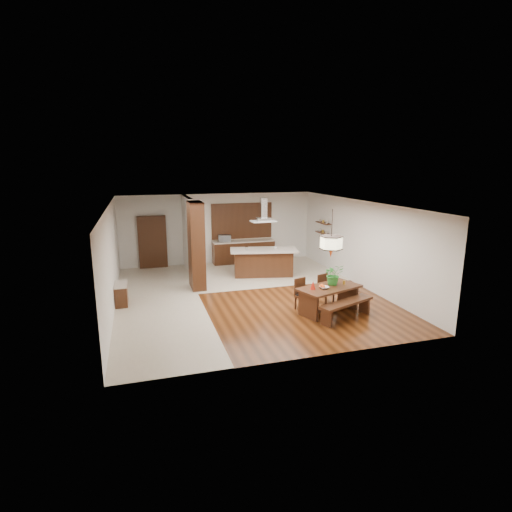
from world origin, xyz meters
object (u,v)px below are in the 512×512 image
object	(u,v)px
dining_table	(329,293)
foliage_plant	(334,274)
hallway_console	(121,294)
kitchen_island	(263,262)
island_cup	(275,248)
pendant_lantern	(332,234)
dining_chair_left	(304,295)
range_hood	(263,210)
fruit_bowl	(324,287)
dining_bench	(346,310)
microwave	(225,238)
dining_chair_right	(326,290)

from	to	relation	value
dining_table	foliage_plant	bearing A→B (deg)	38.01
hallway_console	kitchen_island	xyz separation A→B (m)	(4.99, 1.81, 0.21)
island_cup	hallway_console	bearing A→B (deg)	-162.28
pendant_lantern	foliage_plant	xyz separation A→B (m)	(0.19, 0.15, -1.20)
dining_chair_left	kitchen_island	distance (m)	3.78
dining_table	range_hood	bearing A→B (deg)	98.36
pendant_lantern	fruit_bowl	size ratio (longest dim) A/B	5.28
hallway_console	pendant_lantern	size ratio (longest dim) A/B	0.67
dining_bench	pendant_lantern	world-z (taller)	pendant_lantern
foliage_plant	range_hood	size ratio (longest dim) A/B	0.66
hallway_console	dining_chair_left	size ratio (longest dim) A/B	0.97
island_cup	kitchen_island	bearing A→B (deg)	170.08
microwave	dining_bench	bearing A→B (deg)	-68.80
dining_chair_right	range_hood	distance (m)	4.13
pendant_lantern	island_cup	bearing A→B (deg)	92.45
kitchen_island	range_hood	xyz separation A→B (m)	(0.00, 0.00, 1.94)
kitchen_island	range_hood	size ratio (longest dim) A/B	2.91
fruit_bowl	microwave	world-z (taller)	microwave
fruit_bowl	range_hood	world-z (taller)	range_hood
fruit_bowl	range_hood	distance (m)	4.61
dining_chair_right	fruit_bowl	distance (m)	0.96
pendant_lantern	foliage_plant	world-z (taller)	pendant_lantern
foliage_plant	island_cup	bearing A→B (deg)	95.33
dining_chair_right	microwave	xyz separation A→B (m)	(-1.86, 5.65, 0.65)
dining_chair_left	range_hood	world-z (taller)	range_hood
hallway_console	dining_table	distance (m)	6.08
hallway_console	fruit_bowl	bearing A→B (deg)	-24.48
dining_chair_left	island_cup	distance (m)	3.78
foliage_plant	island_cup	size ratio (longest dim) A/B	5.49
microwave	pendant_lantern	bearing A→B (deg)	-69.22
hallway_console	fruit_bowl	world-z (taller)	fruit_bowl
dining_bench	microwave	distance (m)	7.21
dining_chair_right	foliage_plant	world-z (taller)	foliage_plant
fruit_bowl	island_cup	size ratio (longest dim) A/B	2.29
dining_table	island_cup	bearing A→B (deg)	92.45
dining_table	pendant_lantern	xyz separation A→B (m)	(0.00, 0.00, 1.70)
island_cup	microwave	size ratio (longest dim) A/B	0.22
dining_chair_right	hallway_console	bearing A→B (deg)	146.78
foliage_plant	kitchen_island	distance (m)	4.12
hallway_console	foliage_plant	world-z (taller)	foliage_plant
foliage_plant	fruit_bowl	xyz separation A→B (m)	(-0.40, -0.26, -0.27)
dining_chair_right	microwave	world-z (taller)	microwave
hallway_console	fruit_bowl	distance (m)	5.94
kitchen_island	fruit_bowl	bearing A→B (deg)	-72.64
dining_table	foliage_plant	world-z (taller)	foliage_plant
dining_table	dining_chair_right	distance (m)	0.72
microwave	kitchen_island	bearing A→B (deg)	-58.71
foliage_plant	microwave	distance (m)	6.42
hallway_console	microwave	world-z (taller)	microwave
dining_table	kitchen_island	bearing A→B (deg)	98.36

